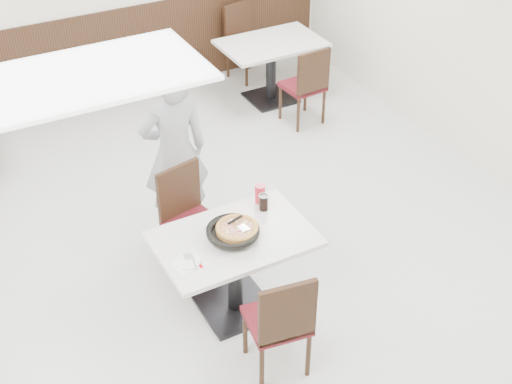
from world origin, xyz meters
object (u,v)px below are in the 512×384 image
red_cup (260,194)px  pizza (237,230)px  chair_far (194,223)px  diner_person (175,152)px  pizza_pan (233,234)px  bg_chair_right_near (303,84)px  chair_near (277,318)px  main_table (235,274)px  side_plate (188,261)px  bg_chair_right_far (247,43)px  cola_glass (264,203)px  bg_table_right (271,71)px

red_cup → pizza: bearing=-140.2°
chair_far → diner_person: bearing=-112.2°
pizza_pan → diner_person: (0.05, 1.22, 0.04)m
red_cup → bg_chair_right_near: bg_chair_right_near is taller
chair_near → bg_chair_right_near: same height
main_table → chair_near: size_ratio=1.26×
pizza → side_plate: (-0.46, -0.10, -0.05)m
bg_chair_right_far → diner_person: bearing=36.6°
main_table → pizza_pan: pizza_pan is taller
chair_near → cola_glass: 1.00m
chair_near → bg_table_right: 4.24m
bg_chair_right_far → pizza: bearing=47.0°
cola_glass → red_cup: (0.02, 0.10, 0.02)m
chair_near → bg_chair_right_far: bearing=73.2°
chair_far → red_cup: bearing=131.0°
chair_far → cola_glass: chair_far is taller
chair_near → bg_chair_right_near: size_ratio=1.00×
main_table → bg_chair_right_near: bearing=48.7°
diner_person → main_table: bearing=93.9°
main_table → bg_chair_right_near: 3.18m
main_table → pizza: pizza is taller
main_table → bg_chair_right_far: size_ratio=1.26×
main_table → red_cup: (0.39, 0.30, 0.45)m
side_plate → cola_glass: bearing=20.6°
chair_far → red_cup: 0.67m
main_table → pizza_pan: bearing=-138.8°
chair_near → side_plate: bearing=135.7°
pizza → red_cup: size_ratio=2.04×
chair_near → bg_table_right: (2.05, 3.70, -0.10)m
chair_near → red_cup: (0.39, 0.97, 0.35)m
cola_glass → red_cup: 0.11m
red_cup → bg_chair_right_far: size_ratio=0.17×
cola_glass → bg_chair_right_far: bearing=64.0°
cola_glass → bg_chair_right_near: bg_chair_right_near is taller
pizza → bg_table_right: size_ratio=0.27×
bg_chair_right_far → main_table: bearing=46.6°
chair_far → cola_glass: (0.43, -0.44, 0.34)m
chair_far → pizza_pan: size_ratio=2.70×
diner_person → bg_chair_right_near: diner_person is taller
main_table → pizza: size_ratio=3.68×
chair_near → pizza_pan: (-0.01, 0.65, 0.32)m
cola_glass → bg_chair_right_near: bearing=51.7°
pizza → side_plate: size_ratio=1.73×
bg_table_right → pizza_pan: bearing=-124.1°
chair_near → red_cup: 1.10m
bg_table_right → bg_chair_right_near: 0.66m
pizza → bg_table_right: (2.02, 3.04, -0.44)m
pizza → bg_chair_right_near: (2.07, 2.39, -0.34)m
chair_near → pizza: 0.74m
main_table → cola_glass: bearing=28.4°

